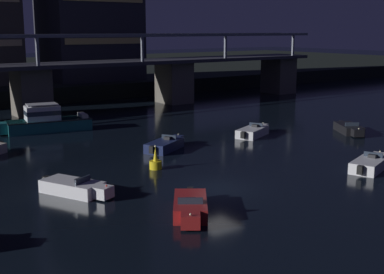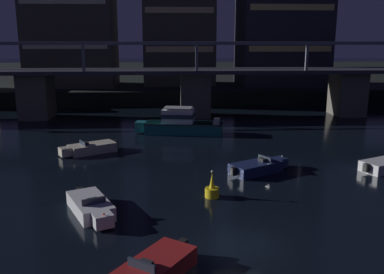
% 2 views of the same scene
% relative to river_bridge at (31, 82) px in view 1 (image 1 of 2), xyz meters
% --- Properties ---
extents(ground_plane, '(400.00, 400.00, 0.00)m').
position_rel_river_bridge_xyz_m(ground_plane, '(-0.00, -35.04, -4.03)').
color(ground_plane, black).
extents(river_bridge, '(85.39, 6.40, 9.38)m').
position_rel_river_bridge_xyz_m(river_bridge, '(0.00, 0.00, 0.00)').
color(river_bridge, '#605B51').
rests_on(river_bridge, ground).
extents(cabin_cruiser_near_left, '(9.35, 3.99, 2.79)m').
position_rel_river_bridge_xyz_m(cabin_cruiser_near_left, '(-2.14, -10.18, -2.98)').
color(cabin_cruiser_near_left, '#196066').
rests_on(cabin_cruiser_near_left, ground).
extents(speedboat_near_center, '(4.99, 3.30, 1.16)m').
position_rel_river_bridge_xyz_m(speedboat_near_center, '(13.16, -23.67, -3.61)').
color(speedboat_near_center, silver).
rests_on(speedboat_near_center, ground).
extents(speedboat_near_right, '(4.86, 3.61, 1.16)m').
position_rel_river_bridge_xyz_m(speedboat_near_right, '(3.20, -23.78, -3.61)').
color(speedboat_near_right, '#19234C').
rests_on(speedboat_near_right, ground).
extents(speedboat_mid_center, '(3.74, 4.82, 1.16)m').
position_rel_river_bridge_xyz_m(speedboat_mid_center, '(21.77, -28.05, -3.61)').
color(speedboat_mid_center, black).
rests_on(speedboat_mid_center, ground).
extents(speedboat_mid_right, '(3.90, 4.74, 1.16)m').
position_rel_river_bridge_xyz_m(speedboat_mid_right, '(-4.21, -37.88, -3.61)').
color(speedboat_mid_right, maroon).
rests_on(speedboat_mid_right, ground).
extents(speedboat_far_center, '(5.11, 3.02, 1.16)m').
position_rel_river_bridge_xyz_m(speedboat_far_center, '(11.78, -37.75, -3.61)').
color(speedboat_far_center, silver).
rests_on(speedboat_far_center, ground).
extents(speedboat_far_right, '(3.34, 4.97, 1.16)m').
position_rel_river_bridge_xyz_m(speedboat_far_right, '(-7.89, -30.81, -3.61)').
color(speedboat_far_right, silver).
rests_on(speedboat_far_right, ground).
extents(channel_buoy, '(0.90, 0.90, 1.76)m').
position_rel_river_bridge_xyz_m(channel_buoy, '(-0.75, -28.62, -3.55)').
color(channel_buoy, yellow).
rests_on(channel_buoy, ground).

